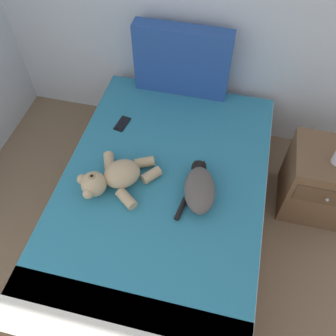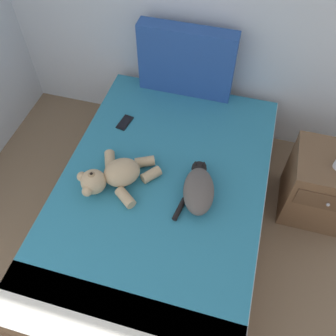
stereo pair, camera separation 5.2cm
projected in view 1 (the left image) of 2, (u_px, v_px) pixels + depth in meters
name	position (u px, v px, depth m)	size (l,w,h in m)	color
bed	(162.00, 207.00, 2.52)	(1.37, 2.07, 0.49)	brown
patterned_cushion	(182.00, 61.00, 2.67)	(0.72, 0.13, 0.55)	#264C99
cat	(199.00, 188.00, 2.23)	(0.25, 0.44, 0.15)	#59514C
teddy_bear	(114.00, 177.00, 2.27)	(0.50, 0.44, 0.17)	tan
cell_phone	(122.00, 124.00, 2.65)	(0.09, 0.16, 0.01)	black
nightstand	(320.00, 181.00, 2.61)	(0.49, 0.48, 0.56)	brown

